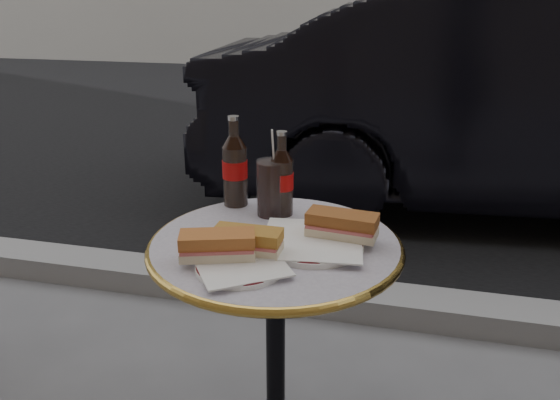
% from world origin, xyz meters
% --- Properties ---
extents(asphalt_road, '(40.00, 8.00, 0.00)m').
position_xyz_m(asphalt_road, '(0.00, 5.00, 0.00)').
color(asphalt_road, black).
rests_on(asphalt_road, ground).
extents(curb, '(40.00, 0.20, 0.12)m').
position_xyz_m(curb, '(0.00, 0.90, 0.05)').
color(curb, gray).
rests_on(curb, ground).
extents(bistro_table, '(0.62, 0.62, 0.73)m').
position_xyz_m(bistro_table, '(0.00, 0.00, 0.37)').
color(bistro_table, '#BAB2C4').
rests_on(bistro_table, ground).
extents(plate_left, '(0.26, 0.26, 0.01)m').
position_xyz_m(plate_left, '(-0.04, -0.16, 0.74)').
color(plate_left, white).
rests_on(plate_left, bistro_table).
extents(plate_right, '(0.26, 0.26, 0.01)m').
position_xyz_m(plate_right, '(0.09, -0.01, 0.74)').
color(plate_right, white).
rests_on(plate_right, bistro_table).
extents(sandwich_left_a, '(0.18, 0.12, 0.06)m').
position_xyz_m(sandwich_left_a, '(-0.10, -0.14, 0.77)').
color(sandwich_left_a, '#B3632D').
rests_on(sandwich_left_a, plate_left).
extents(sandwich_left_b, '(0.16, 0.07, 0.05)m').
position_xyz_m(sandwich_left_b, '(-0.04, -0.10, 0.77)').
color(sandwich_left_b, '#AD742B').
rests_on(sandwich_left_b, plate_left).
extents(sandwich_right, '(0.18, 0.10, 0.06)m').
position_xyz_m(sandwich_right, '(0.16, 0.03, 0.78)').
color(sandwich_right, brown).
rests_on(sandwich_right, plate_right).
extents(cola_bottle_left, '(0.09, 0.09, 0.26)m').
position_xyz_m(cola_bottle_left, '(-0.17, 0.21, 0.86)').
color(cola_bottle_left, black).
rests_on(cola_bottle_left, bistro_table).
extents(cola_bottle_right, '(0.08, 0.08, 0.23)m').
position_xyz_m(cola_bottle_right, '(-0.02, 0.17, 0.85)').
color(cola_bottle_right, black).
rests_on(cola_bottle_right, bistro_table).
extents(cola_glass, '(0.10, 0.10, 0.15)m').
position_xyz_m(cola_glass, '(-0.05, 0.16, 0.81)').
color(cola_glass, black).
rests_on(cola_glass, bistro_table).
extents(parked_car, '(1.81, 4.24, 1.36)m').
position_xyz_m(parked_car, '(1.08, 2.43, 0.68)').
color(parked_car, black).
rests_on(parked_car, ground).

